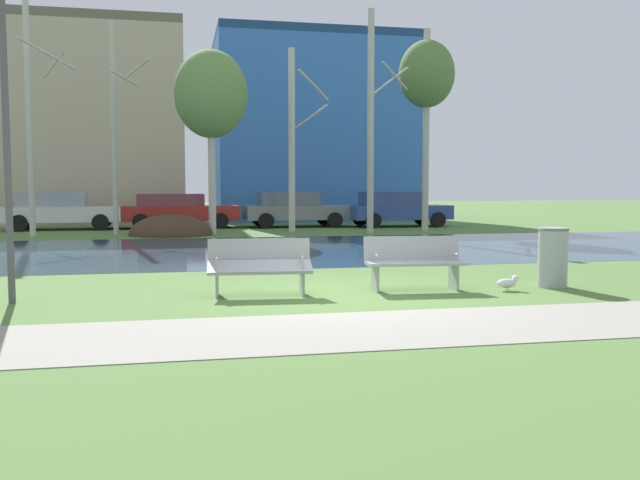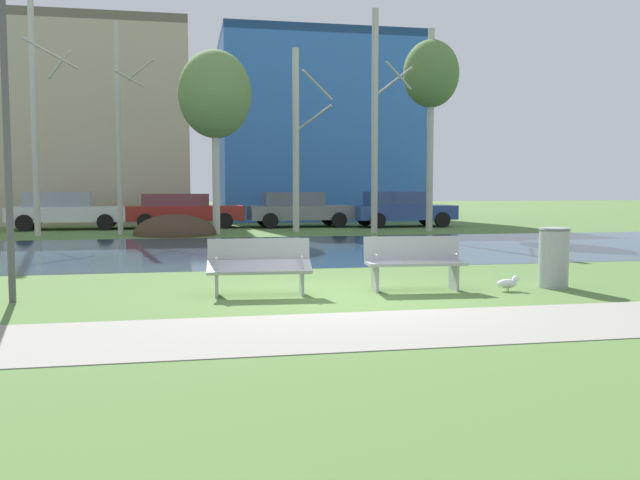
# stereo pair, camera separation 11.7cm
# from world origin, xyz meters

# --- Properties ---
(ground_plane) EXTENTS (120.00, 120.00, 0.00)m
(ground_plane) POSITION_xyz_m (0.00, 10.00, 0.00)
(ground_plane) COLOR #517538
(paved_path_strip) EXTENTS (60.00, 2.10, 0.01)m
(paved_path_strip) POSITION_xyz_m (0.00, -2.26, 0.01)
(paved_path_strip) COLOR gray
(paved_path_strip) RESTS_ON ground
(river_band) EXTENTS (80.00, 8.96, 0.01)m
(river_band) POSITION_xyz_m (0.00, 8.17, 0.00)
(river_band) COLOR #2D475B
(river_band) RESTS_ON ground
(soil_mound) EXTENTS (2.92, 3.16, 1.47)m
(soil_mound) POSITION_xyz_m (-2.78, 14.42, 0.00)
(soil_mound) COLOR #423021
(soil_mound) RESTS_ON ground
(bench_left) EXTENTS (1.64, 0.68, 0.87)m
(bench_left) POSITION_xyz_m (-1.26, 0.53, 0.47)
(bench_left) COLOR #9EA0A3
(bench_left) RESTS_ON ground
(bench_right) EXTENTS (1.64, 0.68, 0.87)m
(bench_right) POSITION_xyz_m (1.27, 0.53, 0.47)
(bench_right) COLOR #9EA0A3
(bench_right) RESTS_ON ground
(trash_bin) EXTENTS (0.51, 0.51, 1.00)m
(trash_bin) POSITION_xyz_m (3.66, 0.37, 0.52)
(trash_bin) COLOR #999B9E
(trash_bin) RESTS_ON ground
(seagull) EXTENTS (0.41, 0.15, 0.25)m
(seagull) POSITION_xyz_m (2.73, 0.14, 0.13)
(seagull) COLOR white
(seagull) RESTS_ON ground
(streetlamp) EXTENTS (0.32, 0.32, 5.26)m
(streetlamp) POSITION_xyz_m (-4.85, 0.54, 3.52)
(streetlamp) COLOR #4C4C51
(streetlamp) RESTS_ON ground
(birch_far_left) EXTENTS (1.63, 2.77, 8.71)m
(birch_far_left) POSITION_xyz_m (-7.36, 14.64, 4.44)
(birch_far_left) COLOR beige
(birch_far_left) RESTS_ON ground
(birch_left) EXTENTS (1.40, 2.21, 7.47)m
(birch_left) POSITION_xyz_m (-4.65, 15.02, 3.83)
(birch_left) COLOR #BCB7A8
(birch_left) RESTS_ON ground
(birch_center_left) EXTENTS (2.58, 2.58, 6.51)m
(birch_center_left) POSITION_xyz_m (-1.32, 14.46, 4.93)
(birch_center_left) COLOR beige
(birch_center_left) RESTS_ON ground
(birch_center) EXTENTS (1.53, 2.75, 6.85)m
(birch_center) POSITION_xyz_m (1.76, 15.30, 3.52)
(birch_center) COLOR beige
(birch_center) RESTS_ON ground
(birch_center_right) EXTENTS (1.51, 2.73, 8.08)m
(birch_center_right) POSITION_xyz_m (4.44, 13.97, 4.13)
(birch_center_right) COLOR #BCB7A8
(birch_center_right) RESTS_ON ground
(birch_right) EXTENTS (2.12, 2.12, 7.67)m
(birch_right) POSITION_xyz_m (6.82, 14.73, 5.89)
(birch_right) COLOR #BCB7A8
(birch_right) RESTS_ON ground
(parked_van_nearest_white) EXTENTS (4.53, 2.16, 1.50)m
(parked_van_nearest_white) POSITION_xyz_m (-7.12, 18.40, 0.79)
(parked_van_nearest_white) COLOR silver
(parked_van_nearest_white) RESTS_ON ground
(parked_sedan_second_red) EXTENTS (4.82, 2.07, 1.42)m
(parked_sedan_second_red) POSITION_xyz_m (-2.55, 18.53, 0.76)
(parked_sedan_second_red) COLOR maroon
(parked_sedan_second_red) RESTS_ON ground
(parked_hatch_third_grey) EXTENTS (4.45, 2.16, 1.48)m
(parked_hatch_third_grey) POSITION_xyz_m (2.29, 18.33, 0.78)
(parked_hatch_third_grey) COLOR slate
(parked_hatch_third_grey) RESTS_ON ground
(parked_wagon_fourth_blue) EXTENTS (4.37, 2.17, 1.50)m
(parked_wagon_fourth_blue) POSITION_xyz_m (6.62, 17.67, 0.79)
(parked_wagon_fourth_blue) COLOR #2D4793
(parked_wagon_fourth_blue) RESTS_ON ground
(building_beige_block) EXTENTS (14.66, 9.14, 9.30)m
(building_beige_block) POSITION_xyz_m (-9.52, 25.50, 4.65)
(building_beige_block) COLOR #BCAD8E
(building_beige_block) RESTS_ON ground
(building_blue_store) EXTENTS (10.15, 7.64, 9.40)m
(building_blue_store) POSITION_xyz_m (4.48, 25.63, 4.70)
(building_blue_store) COLOR #3870C6
(building_blue_store) RESTS_ON ground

